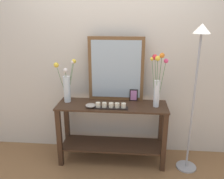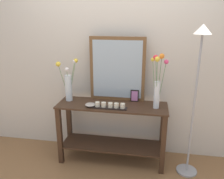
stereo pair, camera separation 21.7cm
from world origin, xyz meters
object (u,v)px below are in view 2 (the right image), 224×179
at_px(console_table, 112,126).
at_px(vase_right, 157,82).
at_px(tall_vase_left, 68,83).
at_px(candle_tray, 110,106).
at_px(picture_frame_small, 135,96).
at_px(decorative_bowl, 90,105).
at_px(floor_lamp, 197,78).
at_px(mirror_leaning, 117,69).

height_order(console_table, vase_right, vase_right).
bearing_deg(vase_right, tall_vase_left, 176.54).
relative_size(candle_tray, picture_frame_small, 2.61).
bearing_deg(vase_right, decorative_bowl, -172.60).
xyz_separation_m(decorative_bowl, floor_lamp, (1.17, 0.01, 0.37)).
relative_size(console_table, floor_lamp, 0.77).
bearing_deg(decorative_bowl, console_table, 23.57).
distance_m(console_table, mirror_leaning, 0.71).
xyz_separation_m(console_table, vase_right, (0.52, -0.01, 0.60)).
height_order(mirror_leaning, candle_tray, mirror_leaning).
distance_m(mirror_leaning, tall_vase_left, 0.63).
bearing_deg(tall_vase_left, candle_tray, -17.37).
bearing_deg(console_table, decorative_bowl, -156.43).
distance_m(vase_right, decorative_bowl, 0.82).
xyz_separation_m(console_table, decorative_bowl, (-0.24, -0.11, 0.32)).
height_order(candle_tray, floor_lamp, floor_lamp).
distance_m(vase_right, picture_frame_small, 0.39).
bearing_deg(picture_frame_small, candle_tray, -134.52).
bearing_deg(picture_frame_small, mirror_leaning, 173.35).
height_order(candle_tray, decorative_bowl, candle_tray).
height_order(mirror_leaning, tall_vase_left, mirror_leaning).
distance_m(console_table, decorative_bowl, 0.41).
relative_size(vase_right, picture_frame_small, 4.28).
bearing_deg(candle_tray, decorative_bowl, 177.62).
bearing_deg(console_table, tall_vase_left, 173.97).
relative_size(mirror_leaning, picture_frame_small, 5.27).
height_order(vase_right, decorative_bowl, vase_right).
xyz_separation_m(vase_right, candle_tray, (-0.53, -0.11, -0.28)).
distance_m(console_table, floor_lamp, 1.16).
bearing_deg(vase_right, candle_tray, -168.30).
distance_m(tall_vase_left, vase_right, 1.09).
distance_m(vase_right, candle_tray, 0.61).
height_order(console_table, decorative_bowl, decorative_bowl).
bearing_deg(mirror_leaning, floor_lamp, -16.93).
xyz_separation_m(picture_frame_small, floor_lamp, (0.67, -0.25, 0.32)).
bearing_deg(console_table, vase_right, -0.67).
xyz_separation_m(console_table, floor_lamp, (0.93, -0.09, 0.69)).
xyz_separation_m(mirror_leaning, picture_frame_small, (0.22, -0.03, -0.32)).
relative_size(vase_right, candle_tray, 1.64).
bearing_deg(decorative_bowl, picture_frame_small, 27.26).
height_order(mirror_leaning, floor_lamp, floor_lamp).
relative_size(tall_vase_left, vase_right, 0.81).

